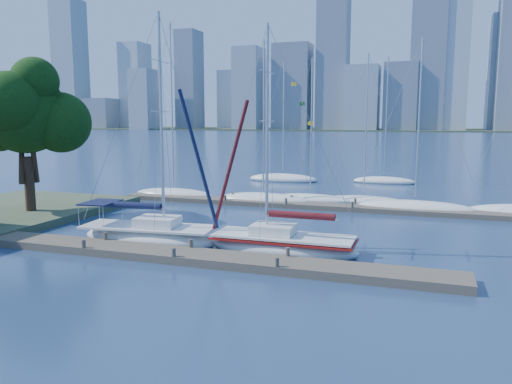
% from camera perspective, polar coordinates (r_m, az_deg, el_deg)
% --- Properties ---
extents(ground, '(700.00, 700.00, 0.00)m').
position_cam_1_polar(ground, '(24.56, -8.37, -7.67)').
color(ground, '#162849').
rests_on(ground, ground).
extents(near_dock, '(26.00, 2.00, 0.40)m').
position_cam_1_polar(near_dock, '(24.51, -8.38, -7.22)').
color(near_dock, '#484034').
rests_on(near_dock, ground).
extents(far_dock, '(30.00, 1.80, 0.36)m').
position_cam_1_polar(far_dock, '(38.59, 5.19, -1.50)').
color(far_dock, '#484034').
rests_on(far_dock, ground).
extents(far_shore, '(800.00, 100.00, 1.50)m').
position_cam_1_polar(far_shore, '(341.22, 17.04, 6.78)').
color(far_shore, '#38472D').
rests_on(far_shore, ground).
extents(tree, '(7.84, 7.17, 10.74)m').
position_cam_1_polar(tree, '(37.18, -24.90, 8.43)').
color(tree, black).
rests_on(tree, ground).
extents(sailboat_navy, '(8.14, 3.29, 12.76)m').
position_cam_1_polar(sailboat_navy, '(28.00, -12.20, -3.62)').
color(sailboat_navy, silver).
rests_on(sailboat_navy, ground).
extents(sailboat_maroon, '(7.73, 2.53, 11.87)m').
position_cam_1_polar(sailboat_maroon, '(25.41, 3.14, -4.82)').
color(sailboat_maroon, silver).
rests_on(sailboat_maroon, ground).
extents(bg_boat_0, '(7.53, 2.71, 15.12)m').
position_cam_1_polar(bg_boat_0, '(44.07, -9.35, -0.21)').
color(bg_boat_0, silver).
rests_on(bg_boat_0, ground).
extents(bg_boat_1, '(7.90, 2.62, 13.30)m').
position_cam_1_polar(bg_boat_1, '(40.52, 0.86, -0.85)').
color(bg_boat_1, silver).
rests_on(bg_boat_1, ground).
extents(bg_boat_2, '(7.14, 3.22, 11.91)m').
position_cam_1_polar(bg_boat_2, '(41.17, 6.20, -0.82)').
color(bg_boat_2, silver).
rests_on(bg_boat_2, ground).
extents(bg_boat_3, '(7.15, 3.48, 12.12)m').
position_cam_1_polar(bg_boat_3, '(41.12, 12.23, -0.98)').
color(bg_boat_3, silver).
rests_on(bg_boat_3, ground).
extents(bg_boat_4, '(9.06, 4.08, 12.78)m').
position_cam_1_polar(bg_boat_4, '(38.57, 17.71, -1.73)').
color(bg_boat_4, silver).
rests_on(bg_boat_4, ground).
extents(bg_boat_6, '(7.85, 3.34, 13.44)m').
position_cam_1_polar(bg_boat_6, '(54.86, 3.11, 1.54)').
color(bg_boat_6, silver).
rests_on(bg_boat_6, ground).
extents(bg_boat_7, '(6.84, 4.23, 13.52)m').
position_cam_1_polar(bg_boat_7, '(54.86, 14.42, 1.27)').
color(bg_boat_7, silver).
rests_on(bg_boat_7, ground).
extents(skyline, '(503.30, 51.31, 103.51)m').
position_cam_1_polar(skyline, '(312.88, 20.89, 13.07)').
color(skyline, '#8395A9').
rests_on(skyline, ground).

